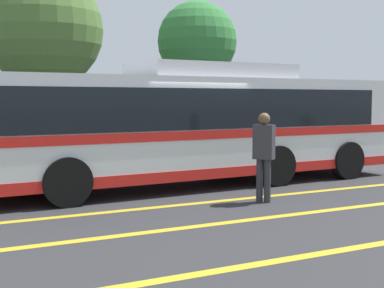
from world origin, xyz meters
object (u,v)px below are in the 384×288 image
pedestrian_0 (264,151)px  transit_bus (193,124)px  tree_0 (197,42)px  tree_1 (44,30)px

pedestrian_0 → transit_bus: bearing=-29.6°
transit_bus → tree_0: 11.76m
pedestrian_0 → tree_0: bearing=-56.9°
transit_bus → pedestrian_0: size_ratio=6.35×
tree_1 → pedestrian_0: bearing=-81.8°
transit_bus → tree_1: tree_1 is taller
tree_0 → tree_1: 6.88m
transit_bus → tree_1: 10.45m
pedestrian_0 → tree_0: tree_0 is taller
pedestrian_0 → tree_1: size_ratio=0.26×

